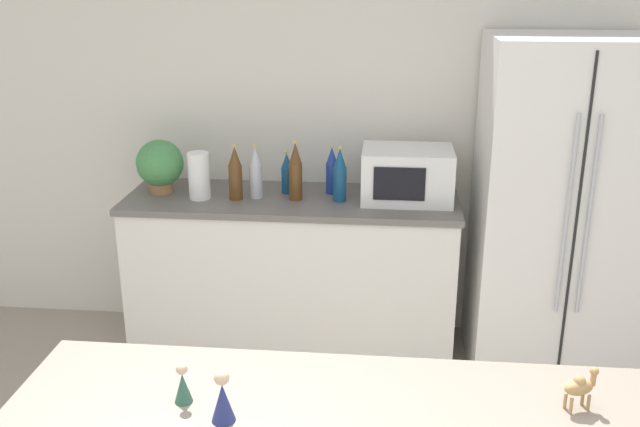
# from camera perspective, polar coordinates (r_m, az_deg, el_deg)

# --- Properties ---
(wall_back) EXTENTS (8.00, 0.06, 2.55)m
(wall_back) POSITION_cam_1_polar(r_m,az_deg,el_deg) (4.09, 3.60, 7.50)
(wall_back) COLOR silver
(wall_back) RESTS_ON ground_plane
(back_counter) EXTENTS (1.82, 0.63, 0.91)m
(back_counter) POSITION_cam_1_polar(r_m,az_deg,el_deg) (4.05, -2.20, -4.77)
(back_counter) COLOR silver
(back_counter) RESTS_ON ground_plane
(refrigerator) EXTENTS (0.84, 0.71, 1.79)m
(refrigerator) POSITION_cam_1_polar(r_m,az_deg,el_deg) (3.91, 18.58, 0.20)
(refrigerator) COLOR silver
(refrigerator) RESTS_ON ground_plane
(potted_plant) EXTENTS (0.26, 0.26, 0.30)m
(potted_plant) POSITION_cam_1_polar(r_m,az_deg,el_deg) (4.03, -12.69, 3.84)
(potted_plant) COLOR #9E6B47
(potted_plant) RESTS_ON back_counter
(paper_towel_roll) EXTENTS (0.12, 0.12, 0.25)m
(paper_towel_roll) POSITION_cam_1_polar(r_m,az_deg,el_deg) (3.89, -9.66, 3.00)
(paper_towel_roll) COLOR white
(paper_towel_roll) RESTS_ON back_counter
(microwave) EXTENTS (0.48, 0.37, 0.28)m
(microwave) POSITION_cam_1_polar(r_m,az_deg,el_deg) (3.84, 6.98, 3.12)
(microwave) COLOR white
(microwave) RESTS_ON back_counter
(back_bottle_0) EXTENTS (0.06, 0.06, 0.24)m
(back_bottle_0) POSITION_cam_1_polar(r_m,az_deg,el_deg) (3.94, -2.67, 3.22)
(back_bottle_0) COLOR navy
(back_bottle_0) RESTS_ON back_counter
(back_bottle_1) EXTENTS (0.07, 0.07, 0.32)m
(back_bottle_1) POSITION_cam_1_polar(r_m,az_deg,el_deg) (3.81, -1.97, 3.35)
(back_bottle_1) COLOR brown
(back_bottle_1) RESTS_ON back_counter
(back_bottle_2) EXTENTS (0.07, 0.07, 0.29)m
(back_bottle_2) POSITION_cam_1_polar(r_m,az_deg,el_deg) (3.86, -5.16, 3.27)
(back_bottle_2) COLOR #B2B7BC
(back_bottle_2) RESTS_ON back_counter
(back_bottle_3) EXTENTS (0.07, 0.07, 0.30)m
(back_bottle_3) POSITION_cam_1_polar(r_m,az_deg,el_deg) (3.84, -6.80, 3.19)
(back_bottle_3) COLOR brown
(back_bottle_3) RESTS_ON back_counter
(back_bottle_4) EXTENTS (0.07, 0.07, 0.27)m
(back_bottle_4) POSITION_cam_1_polar(r_m,az_deg,el_deg) (3.93, 0.96, 3.45)
(back_bottle_4) COLOR navy
(back_bottle_4) RESTS_ON back_counter
(back_bottle_5) EXTENTS (0.07, 0.07, 0.30)m
(back_bottle_5) POSITION_cam_1_polar(r_m,az_deg,el_deg) (3.79, 1.60, 3.07)
(back_bottle_5) COLOR navy
(back_bottle_5) RESTS_ON back_counter
(camel_figurine) EXTENTS (0.10, 0.07, 0.13)m
(camel_figurine) POSITION_cam_1_polar(r_m,az_deg,el_deg) (2.15, 20.10, -12.84)
(camel_figurine) COLOR tan
(camel_figurine) RESTS_ON bar_counter
(wise_man_figurine_blue) EXTENTS (0.05, 0.05, 0.12)m
(wise_man_figurine_blue) POSITION_cam_1_polar(r_m,az_deg,el_deg) (2.10, -10.92, -13.35)
(wise_man_figurine_blue) COLOR #33664C
(wise_man_figurine_blue) RESTS_ON bar_counter
(wise_man_figurine_crimson) EXTENTS (0.07, 0.07, 0.15)m
(wise_man_figurine_crimson) POSITION_cam_1_polar(r_m,az_deg,el_deg) (2.00, -7.79, -14.51)
(wise_man_figurine_crimson) COLOR navy
(wise_man_figurine_crimson) RESTS_ON bar_counter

